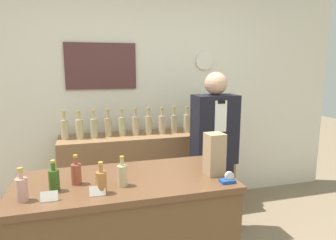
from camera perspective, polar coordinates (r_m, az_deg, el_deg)
The scene contains 24 objects.
back_wall at distance 3.49m, azimuth -5.93°, elevation 5.20°, with size 5.20×0.09×2.70m.
back_shelf at distance 3.43m, azimuth -3.51°, elevation -10.19°, with size 1.92×0.45×0.92m.
shopkeeper at distance 2.94m, azimuth 8.70°, elevation -6.86°, with size 0.41×0.26×1.61m.
potted_plant at distance 3.54m, azimuth 9.02°, elevation 1.41°, with size 0.28×0.28×0.36m.
paper_bag at distance 2.04m, azimuth 8.83°, elevation -6.43°, with size 0.13×0.12×0.28m.
tape_dispenser at distance 1.95m, azimuth 11.37°, elevation -11.01°, with size 0.09×0.06×0.07m.
price_card_left at distance 1.79m, azimuth -21.68°, elevation -13.35°, with size 0.09×0.02×0.06m.
price_card_right at distance 1.78m, azimuth -13.28°, elevation -13.03°, with size 0.09×0.02×0.06m.
counter_bottle_0 at distance 1.84m, azimuth -26.09°, elevation -11.66°, with size 0.06×0.06×0.19m.
counter_bottle_1 at distance 1.90m, azimuth -20.88°, elevation -10.55°, with size 0.06×0.06×0.19m.
counter_bottle_2 at distance 1.96m, azimuth -17.07°, elevation -9.67°, with size 0.06×0.06×0.19m.
counter_bottle_3 at distance 1.79m, azimuth -12.59°, elevation -11.39°, with size 0.06×0.06×0.19m.
counter_bottle_4 at distance 1.87m, azimuth -8.70°, elevation -10.28°, with size 0.06×0.06×0.19m.
shelf_bottle_0 at distance 3.22m, azimuth -19.09°, elevation -1.58°, with size 0.08×0.08×0.29m.
shelf_bottle_1 at distance 3.20m, azimuth -16.51°, elevation -1.52°, with size 0.08×0.08×0.29m.
shelf_bottle_2 at distance 3.20m, azimuth -13.91°, elevation -1.38°, with size 0.08×0.08×0.29m.
shelf_bottle_3 at distance 3.23m, azimuth -11.34°, elevation -1.17°, with size 0.08×0.08×0.29m.
shelf_bottle_4 at distance 3.25m, azimuth -8.78°, elevation -1.04°, with size 0.08×0.08×0.29m.
shelf_bottle_5 at distance 3.26m, azimuth -6.22°, elevation -0.94°, with size 0.08×0.08×0.29m.
shelf_bottle_6 at distance 3.28m, azimuth -3.72°, elevation -0.80°, with size 0.08×0.08×0.29m.
shelf_bottle_7 at distance 3.30m, azimuth -1.16°, elevation -0.74°, with size 0.08×0.08×0.29m.
shelf_bottle_8 at distance 3.36m, azimuth 1.15°, elevation -0.54°, with size 0.08×0.08×0.29m.
shelf_bottle_9 at distance 3.38m, azimuth 3.61°, elevation -0.47°, with size 0.08×0.08×0.29m.
shelf_bottle_10 at distance 3.45m, azimuth 5.77°, elevation -0.28°, with size 0.08×0.08×0.29m.
Camera 1 is at (-0.59, -1.43, 1.67)m, focal length 32.00 mm.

